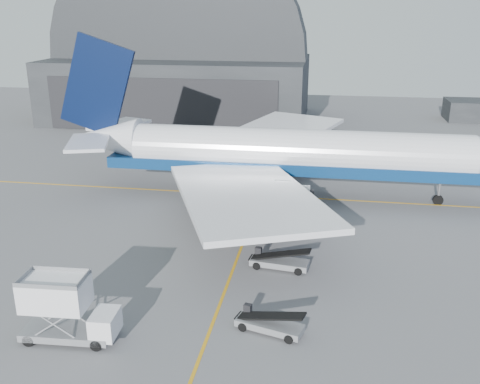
% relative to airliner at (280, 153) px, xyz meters
% --- Properties ---
extents(ground, '(200.00, 200.00, 0.00)m').
position_rel_airliner_xyz_m(ground, '(-2.11, -20.37, -5.30)').
color(ground, '#565659').
rests_on(ground, ground).
extents(taxi_lines, '(80.00, 42.12, 0.02)m').
position_rel_airliner_xyz_m(taxi_lines, '(-2.11, -7.71, -5.29)').
color(taxi_lines, orange).
rests_on(taxi_lines, ground).
extents(hangar, '(50.00, 28.30, 28.00)m').
position_rel_airliner_xyz_m(hangar, '(-24.11, 44.57, 4.24)').
color(hangar, black).
rests_on(hangar, ground).
extents(airliner, '(54.00, 52.36, 18.95)m').
position_rel_airliner_xyz_m(airliner, '(0.00, 0.00, 0.00)').
color(airliner, white).
rests_on(airliner, ground).
extents(catering_truck, '(6.66, 2.80, 4.50)m').
position_rel_airliner_xyz_m(catering_truck, '(-11.48, -31.74, -3.03)').
color(catering_truck, slate).
rests_on(catering_truck, ground).
extents(pushback_tug, '(3.84, 2.70, 1.62)m').
position_rel_airliner_xyz_m(pushback_tug, '(-4.82, -11.37, -4.69)').
color(pushback_tug, black).
rests_on(pushback_tug, ground).
extents(belt_loader_a, '(5.14, 2.83, 1.92)m').
position_rel_airliner_xyz_m(belt_loader_a, '(1.98, -28.61, -4.71)').
color(belt_loader_a, slate).
rests_on(belt_loader_a, ground).
extents(belt_loader_b, '(5.45, 2.41, 2.04)m').
position_rel_airliner_xyz_m(belt_loader_b, '(1.76, -18.91, -4.67)').
color(belt_loader_b, slate).
rests_on(belt_loader_b, ground).
extents(traffic_cone, '(0.39, 0.39, 0.57)m').
position_rel_airliner_xyz_m(traffic_cone, '(-3.50, -15.08, -5.03)').
color(traffic_cone, '#E05607').
rests_on(traffic_cone, ground).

